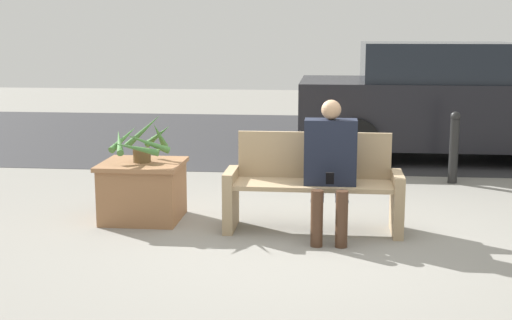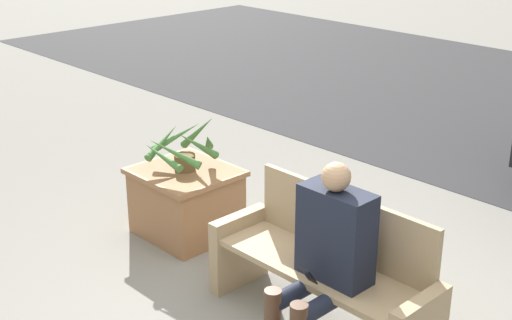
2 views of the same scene
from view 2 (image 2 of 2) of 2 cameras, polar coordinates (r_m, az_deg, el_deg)
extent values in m
cube|color=tan|center=(5.05, -1.35, -7.16)|extent=(0.09, 0.48, 0.55)
cube|color=tan|center=(4.53, 5.09, -8.66)|extent=(1.40, 0.45, 0.04)
cube|color=tan|center=(4.57, 7.04, -5.14)|extent=(1.40, 0.04, 0.43)
cube|color=black|center=(4.27, 6.40, -5.93)|extent=(0.46, 0.22, 0.58)
sphere|color=tan|center=(4.10, 6.43, -1.35)|extent=(0.17, 0.17, 0.17)
cylinder|color=black|center=(4.36, 3.35, -10.41)|extent=(0.11, 0.42, 0.11)
cylinder|color=black|center=(4.24, 5.42, -11.44)|extent=(0.11, 0.42, 0.11)
cube|color=black|center=(4.21, 4.25, -9.22)|extent=(0.07, 0.09, 0.12)
cube|color=#936642|center=(5.78, -5.59, -3.36)|extent=(0.71, 0.66, 0.56)
cube|color=#936642|center=(5.68, -5.68, -0.97)|extent=(0.76, 0.71, 0.04)
cylinder|color=brown|center=(5.65, -5.71, -0.18)|extent=(0.17, 0.17, 0.13)
cone|color=#427538|center=(5.45, -4.70, 1.22)|extent=(0.08, 0.39, 0.31)
cone|color=#427538|center=(5.58, -3.83, 1.49)|extent=(0.35, 0.32, 0.27)
cone|color=#427538|center=(5.69, -4.67, 2.27)|extent=(0.37, 0.11, 0.34)
cone|color=#427538|center=(5.78, -6.41, 1.86)|extent=(0.20, 0.42, 0.23)
cone|color=#427538|center=(5.71, -7.49, 1.47)|extent=(0.20, 0.43, 0.21)
cone|color=#427538|center=(5.49, -7.50, 0.28)|extent=(0.44, 0.07, 0.15)
cone|color=#427538|center=(5.42, -6.51, 0.56)|extent=(0.40, 0.28, 0.23)
camera|label=1|loc=(4.13, -92.32, -13.77)|focal=50.00mm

